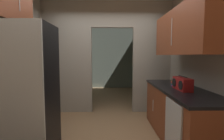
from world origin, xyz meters
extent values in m
plane|color=#93704C|center=(0.00, 0.00, 0.00)|extent=(20.00, 20.00, 0.00)
cube|color=#9E998C|center=(-0.99, 1.51, 1.38)|extent=(1.22, 0.12, 2.77)
cube|color=#9E998C|center=(1.13, 1.51, 1.38)|extent=(0.94, 0.12, 2.77)
cube|color=#9E998C|center=(0.14, 1.51, 2.44)|extent=(1.04, 0.12, 0.64)
cube|color=gray|center=(0.00, 4.85, 1.38)|extent=(3.20, 0.10, 2.77)
cube|color=gray|center=(-1.55, 3.18, 1.38)|extent=(0.10, 3.34, 2.77)
cube|color=gray|center=(1.55, 3.18, 1.38)|extent=(0.10, 3.34, 2.77)
cube|color=#9E998C|center=(1.65, -0.50, 1.38)|extent=(0.10, 4.01, 2.77)
cube|color=black|center=(-1.19, -0.36, 0.94)|extent=(0.85, 0.69, 1.88)
cube|color=#B7BABC|center=(-1.19, -0.72, 0.94)|extent=(0.85, 0.03, 1.88)
cube|color=brown|center=(1.25, -0.04, 0.42)|extent=(0.66, 2.09, 0.85)
cube|color=black|center=(1.25, -0.04, 0.87)|extent=(0.70, 2.09, 0.04)
cylinder|color=#B7BABC|center=(0.91, -0.50, 0.47)|extent=(0.01, 0.01, 0.22)
cylinder|color=#B7BABC|center=(0.91, 0.42, 0.47)|extent=(0.01, 0.01, 0.22)
cube|color=#B7BABC|center=(0.91, -0.62, 0.41)|extent=(0.02, 0.56, 0.83)
cube|color=brown|center=(1.25, -0.04, 1.82)|extent=(0.34, 1.88, 0.74)
cylinder|color=#B7BABC|center=(1.07, -0.04, 1.82)|extent=(0.01, 0.01, 0.44)
cube|color=maroon|center=(1.22, -0.16, 0.99)|extent=(0.16, 0.43, 0.20)
cylinder|color=#262626|center=(1.22, -0.16, 1.10)|extent=(0.02, 0.30, 0.02)
cylinder|color=black|center=(1.14, -0.29, 0.99)|extent=(0.01, 0.14, 0.14)
cylinder|color=black|center=(1.14, -0.03, 0.99)|extent=(0.01, 0.14, 0.14)
cube|color=#8C3893|center=(1.24, 0.15, 0.90)|extent=(0.13, 0.15, 0.01)
cube|color=#2D609E|center=(1.24, 0.14, 0.91)|extent=(0.13, 0.17, 0.01)
cube|color=#388C47|center=(1.24, 0.14, 0.93)|extent=(0.13, 0.12, 0.03)
cube|color=red|center=(1.23, 0.15, 0.96)|extent=(0.14, 0.14, 0.03)
cube|color=gold|center=(1.23, 0.15, 0.98)|extent=(0.11, 0.13, 0.01)
camera|label=1|loc=(0.05, -2.87, 1.43)|focal=27.80mm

